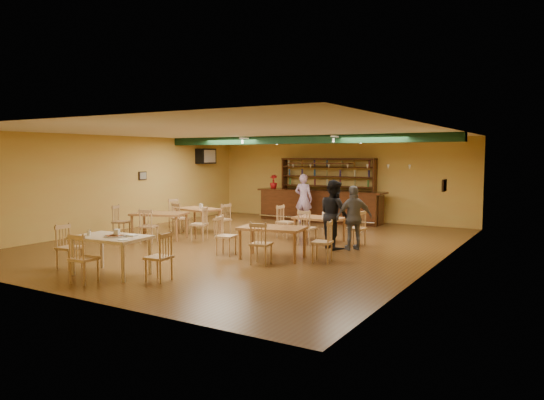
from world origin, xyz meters
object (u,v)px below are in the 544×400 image
Objects in this scene: patron_right_a at (334,214)px; dining_table_c at (160,226)px; bar_counter at (320,206)px; near_table at (112,255)px; dining_table_d at (272,243)px; dining_table_b at (319,229)px; dining_table_a at (198,219)px; patron_bar at (304,199)px.

dining_table_c is at bearing 52.08° from patron_right_a.
bar_counter is 3.20× the size of dining_table_c.
bar_counter is at bearing 85.43° from near_table.
dining_table_c reaches higher than dining_table_d.
dining_table_c is at bearing -151.11° from dining_table_b.
near_table is 5.61m from patron_right_a.
dining_table_b is 0.92× the size of dining_table_d.
dining_table_c is 1.03× the size of near_table.
bar_counter is at bearing 96.55° from dining_table_d.
dining_table_d reaches higher than dining_table_b.
near_table is at bearing -77.50° from dining_table_c.
dining_table_a is at bearing -120.13° from bar_counter.
bar_counter is 9.64m from near_table.
patron_bar is at bearing -14.28° from patron_right_a.
dining_table_a is 1.05× the size of dining_table_b.
dining_table_d is at bearing -73.56° from bar_counter.
dining_table_b is 0.93× the size of near_table.
dining_table_c is at bearing -111.20° from bar_counter.
bar_counter is at bearing 72.63° from dining_table_a.
near_table reaches higher than dining_table_b.
near_table is at bearing -132.47° from dining_table_d.
dining_table_d is at bearing 52.77° from near_table.
dining_table_b is (4.19, 0.12, -0.02)m from dining_table_a.
patron_bar is (-2.09, 3.08, 0.53)m from dining_table_b.
dining_table_a is 5.06m from patron_right_a.
dining_table_a is 1.82m from dining_table_c.
patron_right_a is at bearing 4.97° from dining_table_a.
near_table is (2.35, -5.61, 0.03)m from dining_table_a.
dining_table_c is at bearing 159.88° from dining_table_d.
bar_counter is at bearing 50.26° from dining_table_c.
dining_table_a is 0.97× the size of dining_table_d.
bar_counter is 3.24× the size of dining_table_d.
bar_counter is 4.66m from dining_table_a.
patron_right_a is (2.65, -4.71, 0.32)m from bar_counter.
patron_right_a reaches higher than bar_counter.
dining_table_a is at bearing 73.65° from dining_table_c.
dining_table_d is at bearing 108.74° from patron_right_a.
patron_right_a is at bearing -5.53° from dining_table_c.
near_table is at bearing -89.92° from bar_counter.
dining_table_b is at bearing 14.37° from dining_table_a.
patron_right_a is at bearing 122.16° from patron_bar.
dining_table_b is at bearing 6.64° from dining_table_c.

